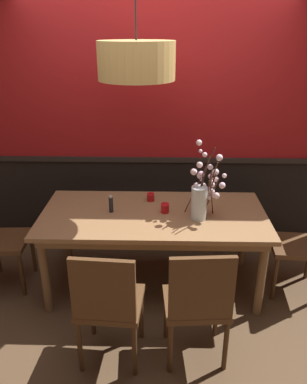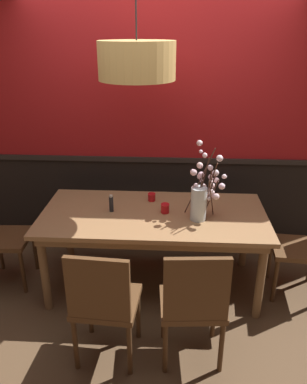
% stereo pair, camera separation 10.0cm
% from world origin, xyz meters
% --- Properties ---
extents(ground_plane, '(24.00, 24.00, 0.00)m').
position_xyz_m(ground_plane, '(0.00, 0.00, 0.00)').
color(ground_plane, brown).
extents(back_wall, '(4.66, 0.14, 2.86)m').
position_xyz_m(back_wall, '(0.00, 0.78, 1.42)').
color(back_wall, black).
rests_on(back_wall, ground).
extents(dining_table, '(1.95, 0.93, 0.75)m').
position_xyz_m(dining_table, '(0.00, 0.00, 0.67)').
color(dining_table, '#997047').
rests_on(dining_table, ground).
extents(chair_head_east_end, '(0.47, 0.45, 0.96)m').
position_xyz_m(chair_head_east_end, '(1.35, -0.02, 0.53)').
color(chair_head_east_end, brown).
rests_on(chair_head_east_end, ground).
extents(chair_near_side_right, '(0.47, 0.42, 0.94)m').
position_xyz_m(chair_near_side_right, '(0.32, -0.88, 0.53)').
color(chair_near_side_right, brown).
rests_on(chair_near_side_right, ground).
extents(chair_far_side_left, '(0.45, 0.39, 0.89)m').
position_xyz_m(chair_far_side_left, '(-0.26, 0.88, 0.51)').
color(chair_far_side_left, brown).
rests_on(chair_far_side_left, ground).
extents(chair_near_side_left, '(0.47, 0.44, 0.94)m').
position_xyz_m(chair_near_side_left, '(-0.29, -0.90, 0.53)').
color(chair_near_side_left, brown).
rests_on(chair_near_side_left, ground).
extents(chair_far_side_right, '(0.47, 0.40, 0.93)m').
position_xyz_m(chair_far_side_right, '(0.29, 0.89, 0.53)').
color(chair_far_side_right, brown).
rests_on(chair_far_side_right, ground).
extents(vase_with_blossoms, '(0.34, 0.34, 0.63)m').
position_xyz_m(vase_with_blossoms, '(0.41, -0.07, 0.96)').
color(vase_with_blossoms, silver).
rests_on(vase_with_blossoms, dining_table).
extents(candle_holder_nearer_center, '(0.07, 0.07, 0.07)m').
position_xyz_m(candle_holder_nearer_center, '(-0.03, 0.25, 0.79)').
color(candle_holder_nearer_center, red).
rests_on(candle_holder_nearer_center, dining_table).
extents(candle_holder_nearer_edge, '(0.08, 0.08, 0.08)m').
position_xyz_m(candle_holder_nearer_edge, '(0.10, 0.01, 0.80)').
color(candle_holder_nearer_edge, red).
rests_on(candle_holder_nearer_edge, dining_table).
extents(condiment_bottle, '(0.04, 0.04, 0.16)m').
position_xyz_m(condiment_bottle, '(-0.37, 0.01, 0.83)').
color(condiment_bottle, black).
rests_on(condiment_bottle, dining_table).
extents(pendant_lamp, '(0.59, 0.59, 1.00)m').
position_xyz_m(pendant_lamp, '(-0.13, 0.08, 2.00)').
color(pendant_lamp, tan).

